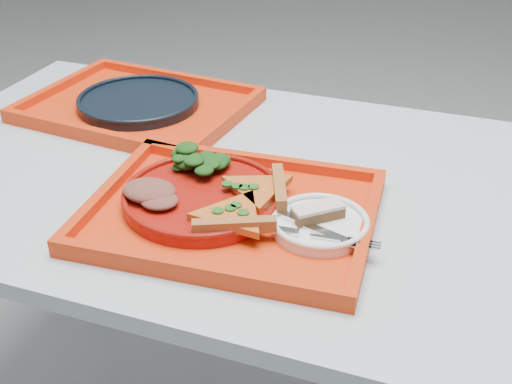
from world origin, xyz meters
TOP-DOWN VIEW (x-y plane):
  - table at (0.00, 0.00)m, footprint 1.60×0.80m
  - tray_main at (-0.10, -0.14)m, footprint 0.47×0.38m
  - tray_far at (-0.44, 0.19)m, footprint 0.48×0.39m
  - dinner_plate at (-0.15, -0.13)m, footprint 0.26×0.26m
  - side_plate at (0.05, -0.14)m, footprint 0.15×0.15m
  - navy_plate at (-0.44, 0.19)m, footprint 0.26×0.26m
  - pizza_slice_a at (-0.08, -0.18)m, footprint 0.17×0.18m
  - pizza_slice_b at (-0.07, -0.10)m, footprint 0.17×0.16m
  - salad_heap at (-0.20, -0.06)m, footprint 0.09×0.08m
  - meat_portion at (-0.23, -0.17)m, footprint 0.09×0.07m
  - dessert_bar at (0.04, -0.13)m, footprint 0.08×0.08m
  - knife at (0.04, -0.16)m, footprint 0.18×0.07m
  - fork at (0.04, -0.18)m, footprint 0.19×0.04m

SIDE VIEW (x-z plane):
  - table at x=0.00m, z-range 0.30..1.05m
  - tray_main at x=-0.10m, z-range 0.75..0.76m
  - tray_far at x=-0.44m, z-range 0.75..0.76m
  - side_plate at x=0.05m, z-range 0.76..0.78m
  - navy_plate at x=-0.44m, z-range 0.76..0.78m
  - dinner_plate at x=-0.15m, z-range 0.76..0.78m
  - knife at x=0.04m, z-range 0.78..0.78m
  - fork at x=0.04m, z-range 0.78..0.78m
  - dessert_bar at x=0.04m, z-range 0.78..0.80m
  - pizza_slice_a at x=-0.08m, z-range 0.78..0.80m
  - pizza_slice_b at x=-0.07m, z-range 0.78..0.80m
  - meat_portion at x=-0.23m, z-range 0.78..0.81m
  - salad_heap at x=-0.20m, z-range 0.78..0.83m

